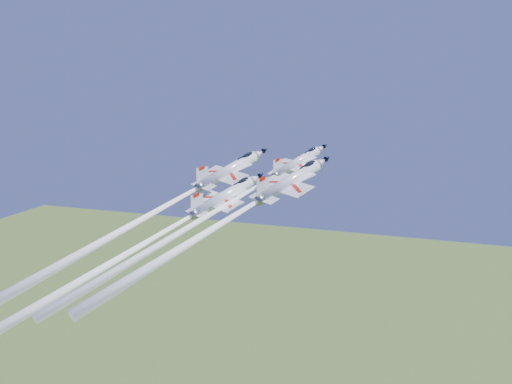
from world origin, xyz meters
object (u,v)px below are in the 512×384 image
(jet_lead, at_px, (210,214))
(jet_right, at_px, (225,221))
(jet_left, at_px, (152,214))
(jet_slot, at_px, (136,248))

(jet_lead, height_order, jet_right, jet_lead)
(jet_left, bearing_deg, jet_slot, -45.52)
(jet_left, height_order, jet_slot, jet_left)
(jet_lead, distance_m, jet_slot, 13.78)
(jet_left, bearing_deg, jet_right, 18.34)
(jet_slot, bearing_deg, jet_right, 51.67)
(jet_lead, bearing_deg, jet_slot, -104.44)
(jet_left, distance_m, jet_slot, 9.75)
(jet_left, xyz_separation_m, jet_slot, (1.87, -8.84, -3.65))
(jet_lead, relative_size, jet_slot, 1.09)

